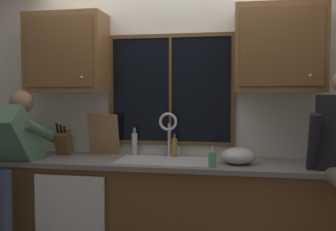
% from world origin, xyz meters
% --- Properties ---
extents(back_wall, '(5.83, 0.12, 2.55)m').
position_xyz_m(back_wall, '(0.00, 0.06, 1.27)').
color(back_wall, silver).
rests_on(back_wall, floor).
extents(window_glass, '(1.10, 0.02, 0.95)m').
position_xyz_m(window_glass, '(-0.02, -0.01, 1.52)').
color(window_glass, black).
extents(window_frame_top, '(1.17, 0.02, 0.04)m').
position_xyz_m(window_frame_top, '(-0.02, -0.02, 2.02)').
color(window_frame_top, brown).
extents(window_frame_bottom, '(1.17, 0.02, 0.04)m').
position_xyz_m(window_frame_bottom, '(-0.02, -0.02, 1.03)').
color(window_frame_bottom, brown).
extents(window_frame_left, '(0.03, 0.02, 0.95)m').
position_xyz_m(window_frame_left, '(-0.59, -0.02, 1.52)').
color(window_frame_left, brown).
extents(window_frame_right, '(0.03, 0.02, 0.95)m').
position_xyz_m(window_frame_right, '(0.55, -0.02, 1.52)').
color(window_frame_right, brown).
extents(window_mullion_center, '(0.02, 0.02, 0.95)m').
position_xyz_m(window_mullion_center, '(-0.02, -0.02, 1.52)').
color(window_mullion_center, brown).
extents(lower_cabinet_run, '(3.43, 0.58, 0.88)m').
position_xyz_m(lower_cabinet_run, '(0.00, -0.29, 0.44)').
color(lower_cabinet_run, brown).
rests_on(lower_cabinet_run, floor).
extents(countertop, '(3.49, 0.62, 0.04)m').
position_xyz_m(countertop, '(0.00, -0.31, 0.90)').
color(countertop, slate).
rests_on(countertop, lower_cabinet_run).
extents(dishwasher_front, '(0.60, 0.02, 0.74)m').
position_xyz_m(dishwasher_front, '(-0.75, -0.61, 0.46)').
color(dishwasher_front, white).
extents(upper_cabinet_left, '(0.72, 0.36, 0.72)m').
position_xyz_m(upper_cabinet_left, '(-0.96, -0.17, 1.86)').
color(upper_cabinet_left, brown).
extents(upper_cabinet_right, '(0.72, 0.36, 0.72)m').
position_xyz_m(upper_cabinet_right, '(0.92, -0.17, 1.86)').
color(upper_cabinet_right, brown).
extents(sink, '(0.80, 0.46, 0.21)m').
position_xyz_m(sink, '(-0.02, -0.30, 0.82)').
color(sink, '#B7B7BC').
rests_on(sink, lower_cabinet_run).
extents(faucet, '(0.18, 0.09, 0.40)m').
position_xyz_m(faucet, '(-0.01, -0.12, 1.17)').
color(faucet, silver).
rests_on(faucet, countertop).
extents(person_standing, '(0.53, 0.71, 1.52)m').
position_xyz_m(person_standing, '(-1.32, -0.60, 0.95)').
color(person_standing, '#384260').
rests_on(person_standing, floor).
extents(knife_block, '(0.12, 0.18, 0.32)m').
position_xyz_m(knife_block, '(-1.00, -0.17, 1.03)').
color(knife_block, brown).
rests_on(knife_block, countertop).
extents(cutting_board, '(0.29, 0.10, 0.38)m').
position_xyz_m(cutting_board, '(-0.64, -0.09, 1.11)').
color(cutting_board, '#997047').
rests_on(cutting_board, countertop).
extents(mixing_bowl, '(0.28, 0.28, 0.14)m').
position_xyz_m(mixing_bowl, '(0.60, -0.33, 0.98)').
color(mixing_bowl, '#B7B7BC').
rests_on(mixing_bowl, countertop).
extents(soap_dispenser, '(0.06, 0.07, 0.17)m').
position_xyz_m(soap_dispenser, '(0.40, -0.52, 0.98)').
color(soap_dispenser, '#59A566').
rests_on(soap_dispenser, countertop).
extents(bottle_green_glass, '(0.05, 0.05, 0.22)m').
position_xyz_m(bottle_green_glass, '(0.03, -0.11, 1.01)').
color(bottle_green_glass, olive).
rests_on(bottle_green_glass, countertop).
extents(bottle_tall_clear, '(0.06, 0.06, 0.27)m').
position_xyz_m(bottle_tall_clear, '(-0.35, -0.06, 1.03)').
color(bottle_tall_clear, '#B7B7BC').
rests_on(bottle_tall_clear, countertop).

